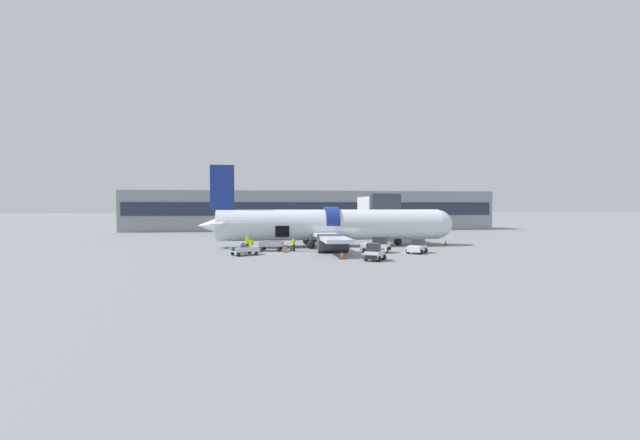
# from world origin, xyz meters

# --- Properties ---
(ground_plane) EXTENTS (500.00, 500.00, 0.00)m
(ground_plane) POSITION_xyz_m (0.00, 0.00, 0.00)
(ground_plane) COLOR gray
(apron_marking_line) EXTENTS (20.96, 1.29, 0.01)m
(apron_marking_line) POSITION_xyz_m (-4.02, -4.93, 0.00)
(apron_marking_line) COLOR silver
(apron_marking_line) RESTS_ON ground_plane
(terminal_strip) EXTENTS (77.65, 8.49, 8.30)m
(terminal_strip) POSITION_xyz_m (0.00, 40.05, 4.15)
(terminal_strip) COLOR gray
(terminal_strip) RESTS_ON ground_plane
(jet_bridge_stub) EXTENTS (4.03, 11.23, 6.91)m
(jet_bridge_stub) POSITION_xyz_m (5.92, 9.88, 5.01)
(jet_bridge_stub) COLOR #4C4C51
(jet_bridge_stub) RESTS_ON ground_plane
(airplane) EXTENTS (33.11, 26.27, 10.35)m
(airplane) POSITION_xyz_m (-2.45, 3.29, 2.71)
(airplane) COLOR silver
(airplane) RESTS_ON ground_plane
(baggage_tug_lead) EXTENTS (2.48, 2.71, 1.71)m
(baggage_tug_lead) POSITION_xyz_m (-0.16, -11.31, 0.70)
(baggage_tug_lead) COLOR white
(baggage_tug_lead) RESTS_ON ground_plane
(baggage_tug_mid) EXTENTS (3.54, 2.99, 1.79)m
(baggage_tug_mid) POSITION_xyz_m (1.95, -4.36, 0.77)
(baggage_tug_mid) COLOR silver
(baggage_tug_mid) RESTS_ON ground_plane
(baggage_tug_rear) EXTENTS (2.87, 3.22, 1.58)m
(baggage_tug_rear) POSITION_xyz_m (6.25, -5.65, 0.68)
(baggage_tug_rear) COLOR white
(baggage_tug_rear) RESTS_ON ground_plane
(baggage_cart_loading) EXTENTS (3.74, 2.24, 1.16)m
(baggage_cart_loading) POSITION_xyz_m (-9.70, -1.29, 0.59)
(baggage_cart_loading) COLOR #B7BABF
(baggage_cart_loading) RESTS_ON ground_plane
(baggage_cart_queued) EXTENTS (3.72, 2.73, 1.06)m
(baggage_cart_queued) POSITION_xyz_m (-12.74, -5.09, 0.49)
(baggage_cart_queued) COLOR silver
(baggage_cart_queued) RESTS_ON ground_plane
(ground_crew_loader_a) EXTENTS (0.56, 0.38, 1.62)m
(ground_crew_loader_a) POSITION_xyz_m (-12.10, -2.38, 0.85)
(ground_crew_loader_a) COLOR #2D2D33
(ground_crew_loader_a) RESTS_ON ground_plane
(ground_crew_loader_b) EXTENTS (0.52, 0.54, 1.66)m
(ground_crew_loader_b) POSITION_xyz_m (-7.26, -2.14, 0.87)
(ground_crew_loader_b) COLOR black
(ground_crew_loader_b) RESTS_ON ground_plane
(ground_crew_driver) EXTENTS (0.50, 0.62, 1.78)m
(ground_crew_driver) POSITION_xyz_m (-12.59, -0.60, 0.94)
(ground_crew_driver) COLOR black
(ground_crew_driver) RESTS_ON ground_plane
(suitcase_on_tarmac_upright) EXTENTS (0.43, 0.32, 0.84)m
(suitcase_on_tarmac_upright) POSITION_xyz_m (-8.31, -3.48, 0.37)
(suitcase_on_tarmac_upright) COLOR olive
(suitcase_on_tarmac_upright) RESTS_ON ground_plane
(suitcase_on_tarmac_spare) EXTENTS (0.47, 0.32, 0.59)m
(suitcase_on_tarmac_spare) POSITION_xyz_m (-7.42, -1.18, 0.24)
(suitcase_on_tarmac_spare) COLOR olive
(suitcase_on_tarmac_spare) RESTS_ON ground_plane
(safety_cone_nose) EXTENTS (0.57, 0.57, 0.72)m
(safety_cone_nose) POSITION_xyz_m (13.42, 2.93, 0.34)
(safety_cone_nose) COLOR black
(safety_cone_nose) RESTS_ON ground_plane
(safety_cone_engine_left) EXTENTS (0.61, 0.61, 0.77)m
(safety_cone_engine_left) POSITION_xyz_m (-3.00, -9.57, 0.36)
(safety_cone_engine_left) COLOR black
(safety_cone_engine_left) RESTS_ON ground_plane
(safety_cone_wingtip) EXTENTS (0.63, 0.63, 0.72)m
(safety_cone_wingtip) POSITION_xyz_m (-1.66, -3.18, 0.34)
(safety_cone_wingtip) COLOR black
(safety_cone_wingtip) RESTS_ON ground_plane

